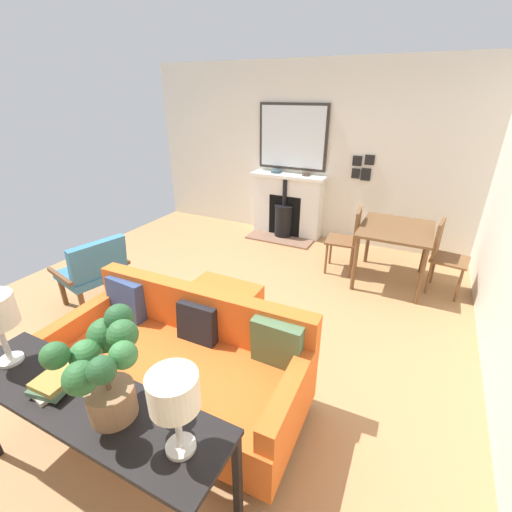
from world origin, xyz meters
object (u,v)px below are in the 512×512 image
at_px(dining_chair_by_back_wall, 443,252).
at_px(book_stack, 59,380).
at_px(mantel_bowl_near, 276,171).
at_px(mantel_bowl_far, 306,174).
at_px(sofa, 181,363).
at_px(armchair_accent, 94,269).
at_px(dining_table, 395,235).
at_px(console_table, 88,409).
at_px(dining_chair_near_fireplace, 349,236).
at_px(table_lamp_far_end, 174,395).
at_px(potted_plant, 104,363).
at_px(fireplace, 287,208).
at_px(ottoman, 221,301).

bearing_deg(dining_chair_by_back_wall, book_stack, -28.72).
distance_m(mantel_bowl_near, mantel_bowl_far, 0.51).
height_order(sofa, armchair_accent, sofa).
distance_m(sofa, book_stack, 0.90).
distance_m(book_stack, dining_table, 3.76).
bearing_deg(dining_table, console_table, -18.61).
distance_m(console_table, dining_chair_near_fireplace, 3.56).
bearing_deg(mantel_bowl_far, dining_chair_near_fireplace, 45.23).
height_order(dining_chair_near_fireplace, dining_chair_by_back_wall, dining_chair_near_fireplace).
xyz_separation_m(table_lamp_far_end, potted_plant, (-0.02, -0.43, -0.01)).
bearing_deg(mantel_bowl_near, sofa, 12.86).
relative_size(fireplace, dining_chair_near_fireplace, 1.38).
height_order(mantel_bowl_far, ottoman, mantel_bowl_far).
relative_size(table_lamp_far_end, book_stack, 1.50).
xyz_separation_m(book_stack, dining_table, (-3.50, 1.37, -0.15)).
bearing_deg(book_stack, dining_chair_near_fireplace, 166.84).
bearing_deg(sofa, console_table, 0.06).
bearing_deg(console_table, dining_chair_by_back_wall, 153.77).
height_order(mantel_bowl_far, potted_plant, potted_plant).
bearing_deg(potted_plant, book_stack, -87.62).
bearing_deg(console_table, fireplace, -172.08).
distance_m(fireplace, table_lamp_far_end, 4.62).
xyz_separation_m(book_stack, dining_chair_by_back_wall, (-3.51, 1.92, -0.26)).
bearing_deg(armchair_accent, fireplace, 160.59).
bearing_deg(book_stack, mantel_bowl_near, -171.70).
bearing_deg(mantel_bowl_near, potted_plant, 13.29).
bearing_deg(ottoman, mantel_bowl_near, -168.21).
xyz_separation_m(mantel_bowl_near, potted_plant, (4.44, 1.05, 0.00)).
distance_m(armchair_accent, dining_chair_near_fireplace, 3.09).
bearing_deg(potted_plant, console_table, -85.13).
xyz_separation_m(fireplace, armchair_accent, (2.98, -1.05, 0.00)).
bearing_deg(potted_plant, dining_table, 164.39).
distance_m(ottoman, potted_plant, 2.04).
relative_size(mantel_bowl_far, dining_chair_by_back_wall, 0.14).
distance_m(book_stack, dining_chair_by_back_wall, 4.01).
bearing_deg(sofa, dining_chair_by_back_wall, 147.75).
xyz_separation_m(potted_plant, dining_table, (-3.48, 0.97, -0.42)).
height_order(sofa, console_table, sofa).
height_order(fireplace, ottoman, fireplace).
height_order(dining_table, dining_chair_by_back_wall, dining_chair_by_back_wall).
height_order(book_stack, dining_table, book_stack).
distance_m(armchair_accent, potted_plant, 2.41).
height_order(sofa, ottoman, sofa).
xyz_separation_m(console_table, dining_chair_by_back_wall, (-3.51, 1.73, -0.14)).
relative_size(ottoman, armchair_accent, 0.89).
bearing_deg(mantel_bowl_far, book_stack, 1.75).
relative_size(sofa, book_stack, 6.74).
bearing_deg(potted_plant, ottoman, -164.54).
height_order(potted_plant, dining_chair_by_back_wall, potted_plant).
height_order(table_lamp_far_end, book_stack, table_lamp_far_end).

